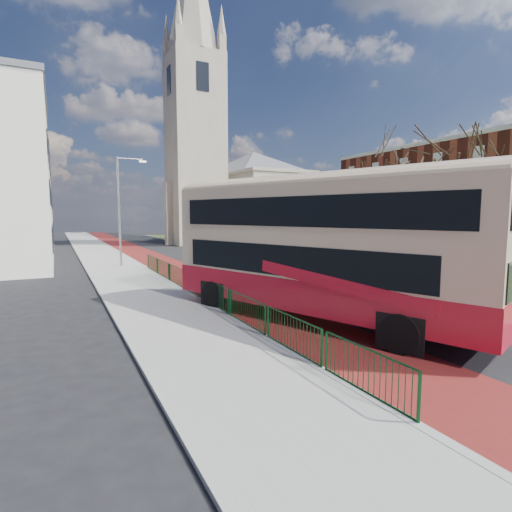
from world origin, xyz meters
TOP-DOWN VIEW (x-y plane):
  - ground at (0.00, 0.00)m, footprint 160.00×160.00m
  - road_carriageway at (1.50, 20.00)m, footprint 9.00×120.00m
  - bus_lane at (-1.20, 20.00)m, footprint 3.40×120.00m
  - pavement_west at (-5.00, 20.00)m, footprint 4.00×120.00m
  - kerb_west at (-3.00, 20.00)m, footprint 0.25×120.00m
  - kerb_east at (6.10, 22.00)m, footprint 0.25×80.00m
  - grass_green at (26.00, 22.00)m, footprint 40.00×80.00m
  - footpath at (20.00, 10.00)m, footprint 18.84×32.82m
  - pedestrian_railing at (-2.95, 4.00)m, footprint 0.07×24.00m
  - gothic_church at (12.56, 38.00)m, footprint 16.38×18.00m
  - brick_terrace at (40.00, 20.00)m, footprint 10.30×44.30m
  - streetlamp at (-4.35, 18.00)m, footprint 2.13×0.18m
  - bus at (-0.24, -0.94)m, footprint 7.09×12.69m
  - winter_tree_near at (15.38, 6.72)m, footprint 8.98×8.98m
  - winter_tree_far at (21.59, 21.62)m, footprint 7.96×7.96m
  - litter_bin at (9.55, 7.55)m, footprint 0.73×0.73m

SIDE VIEW (x-z plane):
  - ground at x=0.00m, z-range 0.00..0.00m
  - road_carriageway at x=1.50m, z-range 0.00..0.01m
  - bus_lane at x=-1.20m, z-range 0.00..0.01m
  - grass_green at x=26.00m, z-range 0.00..0.04m
  - footpath at x=20.00m, z-range 0.04..0.07m
  - pavement_west at x=-5.00m, z-range 0.00..0.12m
  - kerb_west at x=-3.00m, z-range 0.00..0.13m
  - kerb_east at x=6.10m, z-range 0.00..0.13m
  - pedestrian_railing at x=-2.95m, z-range -0.01..1.11m
  - litter_bin at x=9.55m, z-range 0.04..1.11m
  - bus at x=-0.24m, z-range 0.37..5.58m
  - streetlamp at x=-4.35m, z-range 0.59..8.59m
  - winter_tree_far at x=21.59m, z-range 1.83..11.10m
  - brick_terrace at x=40.00m, z-range 0.01..13.51m
  - winter_tree_near at x=15.38m, z-range 2.17..13.19m
  - gothic_church at x=12.56m, z-range -6.87..33.13m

